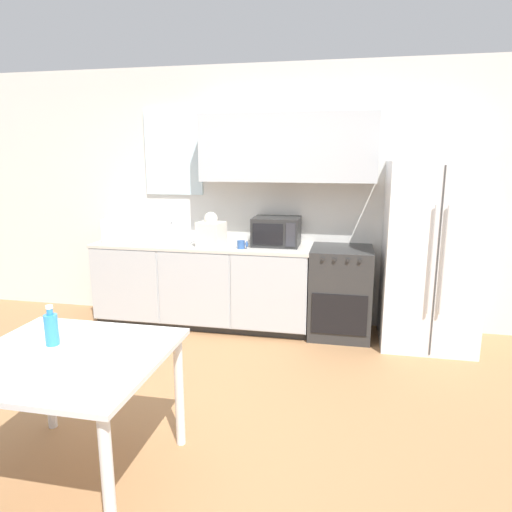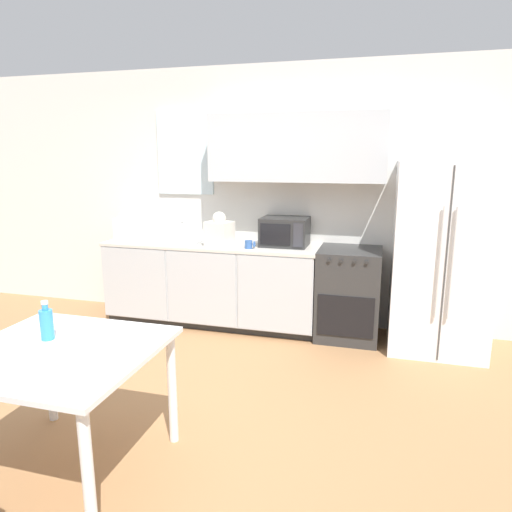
# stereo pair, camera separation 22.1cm
# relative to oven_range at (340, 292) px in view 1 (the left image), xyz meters

# --- Properties ---
(ground_plane) EXTENTS (12.00, 12.00, 0.00)m
(ground_plane) POSITION_rel_oven_range_xyz_m (-0.92, -1.73, -0.45)
(ground_plane) COLOR #9E7047
(wall_back) EXTENTS (12.00, 0.38, 2.70)m
(wall_back) POSITION_rel_oven_range_xyz_m (-0.87, 0.30, 0.99)
(wall_back) COLOR silver
(wall_back) RESTS_ON ground_plane
(kitchen_counter) EXTENTS (2.29, 0.63, 0.88)m
(kitchen_counter) POSITION_rel_oven_range_xyz_m (-1.44, 0.00, -0.00)
(kitchen_counter) COLOR #333333
(kitchen_counter) RESTS_ON ground_plane
(oven_range) EXTENTS (0.60, 0.63, 0.89)m
(oven_range) POSITION_rel_oven_range_xyz_m (0.00, 0.00, 0.00)
(oven_range) COLOR #2D2D2D
(oven_range) RESTS_ON ground_plane
(refrigerator) EXTENTS (0.84, 0.76, 1.74)m
(refrigerator) POSITION_rel_oven_range_xyz_m (0.81, -0.06, 0.42)
(refrigerator) COLOR white
(refrigerator) RESTS_ON ground_plane
(kitchen_sink) EXTENTS (0.56, 0.41, 0.21)m
(kitchen_sink) POSITION_rel_oven_range_xyz_m (-1.84, 0.01, 0.45)
(kitchen_sink) COLOR #B7BABC
(kitchen_sink) RESTS_ON kitchen_counter
(microwave) EXTENTS (0.47, 0.39, 0.29)m
(microwave) POSITION_rel_oven_range_xyz_m (-0.67, 0.08, 0.58)
(microwave) COLOR #282828
(microwave) RESTS_ON kitchen_counter
(coffee_mug) EXTENTS (0.11, 0.08, 0.08)m
(coffee_mug) POSITION_rel_oven_range_xyz_m (-0.98, -0.16, 0.48)
(coffee_mug) COLOR #335999
(coffee_mug) RESTS_ON kitchen_counter
(grocery_bag_0) EXTENTS (0.29, 0.26, 0.35)m
(grocery_bag_0) POSITION_rel_oven_range_xyz_m (-1.30, -0.12, 0.59)
(grocery_bag_0) COLOR silver
(grocery_bag_0) RESTS_ON kitchen_counter
(grocery_bag_1) EXTENTS (0.29, 0.27, 0.35)m
(grocery_bag_1) POSITION_rel_oven_range_xyz_m (-2.37, -0.09, 0.59)
(grocery_bag_1) COLOR white
(grocery_bag_1) RESTS_ON kitchen_counter
(dining_table) EXTENTS (1.03, 0.98, 0.75)m
(dining_table) POSITION_rel_oven_range_xyz_m (-1.38, -2.48, 0.20)
(dining_table) COLOR white
(dining_table) RESTS_ON ground_plane
(drink_bottle) EXTENTS (0.07, 0.07, 0.23)m
(drink_bottle) POSITION_rel_oven_range_xyz_m (-1.53, -2.38, 0.40)
(drink_bottle) COLOR #338CD8
(drink_bottle) RESTS_ON dining_table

